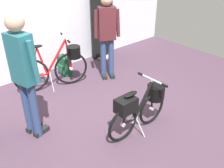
{
  "coord_description": "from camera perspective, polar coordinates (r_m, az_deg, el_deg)",
  "views": [
    {
      "loc": [
        -2.22,
        -2.33,
        2.42
      ],
      "look_at": [
        -0.0,
        0.19,
        0.55
      ],
      "focal_mm": 40.49,
      "sensor_mm": 36.0,
      "label": 1
    }
  ],
  "objects": [
    {
      "name": "ground_plane",
      "position": [
        4.03,
        1.78,
        -7.83
      ],
      "size": [
        7.08,
        7.08,
        0.0
      ],
      "primitive_type": "plane",
      "color": "#473342"
    },
    {
      "name": "back_wall",
      "position": [
        5.29,
        -16.31,
        16.11
      ],
      "size": [
        7.08,
        0.1,
        2.66
      ],
      "primitive_type": "cube",
      "color": "silver",
      "rests_on": "ground_plane"
    },
    {
      "name": "floor_banner_stand",
      "position": [
        5.95,
        -2.14,
        13.33
      ],
      "size": [
        0.6,
        0.36,
        1.78
      ],
      "color": "#B7B7BC",
      "rests_on": "ground_plane"
    },
    {
      "name": "folding_bike_foreground",
      "position": [
        3.6,
        6.52,
        -4.86
      ],
      "size": [
        1.11,
        0.53,
        0.79
      ],
      "color": "black",
      "rests_on": "ground_plane"
    },
    {
      "name": "display_bike_left",
      "position": [
        4.81,
        -12.2,
        4.19
      ],
      "size": [
        1.35,
        0.56,
        0.97
      ],
      "color": "black",
      "rests_on": "ground_plane"
    },
    {
      "name": "visitor_near_wall",
      "position": [
        4.92,
        -1.14,
        11.69
      ],
      "size": [
        0.47,
        0.37,
        1.65
      ],
      "color": "navy",
      "rests_on": "ground_plane"
    },
    {
      "name": "visitor_browsing",
      "position": [
        3.39,
        -19.29,
        2.93
      ],
      "size": [
        0.33,
        0.52,
        1.75
      ],
      "color": "navy",
      "rests_on": "ground_plane"
    },
    {
      "name": "backpack_on_floor",
      "position": [
        5.37,
        -10.71,
        4.13
      ],
      "size": [
        0.19,
        0.32,
        0.4
      ],
      "color": "#19472D",
      "rests_on": "ground_plane"
    }
  ]
}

